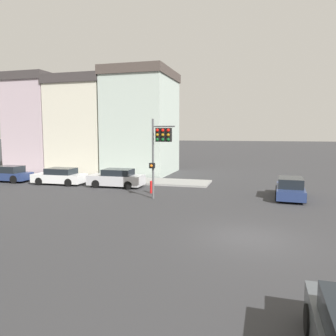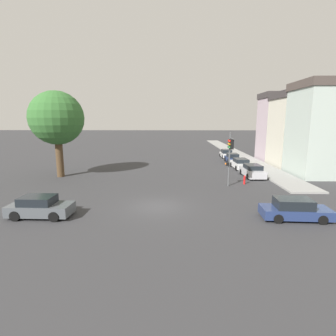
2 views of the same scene
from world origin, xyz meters
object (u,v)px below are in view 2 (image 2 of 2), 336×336
crossing_car_0 (40,207)px  parked_car_2 (232,158)px  parked_car_0 (252,171)px  parked_car_1 (240,164)px  street_tree (57,118)px  crossing_car_1 (295,210)px  parked_car_3 (226,154)px  fire_hydrant (244,180)px  traffic_signal (230,149)px

crossing_car_0 → parked_car_2: bearing=53.6°
parked_car_0 → parked_car_1: size_ratio=0.99×
parked_car_1 → parked_car_2: (0.05, 5.22, 0.01)m
street_tree → crossing_car_1: bearing=-31.4°
parked_car_0 → parked_car_3: 15.78m
parked_car_3 → crossing_car_1: bearing=177.6°
crossing_car_1 → fire_hydrant: (-0.76, 9.60, -0.17)m
fire_hydrant → parked_car_1: bearing=78.5°
street_tree → parked_car_1: size_ratio=2.17×
traffic_signal → parked_car_0: bearing=-124.9°
traffic_signal → street_tree: bearing=-11.3°
parked_car_2 → fire_hydrant: (-1.86, -14.06, -0.18)m
fire_hydrant → crossing_car_1: bearing=-85.5°
crossing_car_0 → parked_car_2: crossing_car_0 is taller
street_tree → crossing_car_1: 25.56m
crossing_car_0 → crossing_car_1: size_ratio=0.94×
fire_hydrant → parked_car_3: bearing=84.1°
street_tree → crossing_car_0: street_tree is taller
street_tree → crossing_car_1: size_ratio=2.17×
parked_car_1 → parked_car_3: parked_car_3 is taller
crossing_car_1 → fire_hydrant: crossing_car_1 is taller
parked_car_1 → traffic_signal: bearing=158.5°
traffic_signal → parked_car_3: 21.22m
parked_car_2 → traffic_signal: bearing=166.2°
fire_hydrant → street_tree: bearing=170.8°
crossing_car_0 → parked_car_3: (18.36, 28.89, -0.02)m
parked_car_2 → parked_car_3: (0.13, 5.30, -0.00)m
crossing_car_0 → parked_car_2: 29.81m
traffic_signal → parked_car_1: size_ratio=1.18×
crossing_car_1 → parked_car_3: 29.00m
parked_car_1 → parked_car_3: size_ratio=1.17×
traffic_signal → parked_car_0: traffic_signal is taller
traffic_signal → crossing_car_0: (-14.50, -8.25, -3.09)m
street_tree → parked_car_0: size_ratio=2.18×
parked_car_0 → parked_car_2: size_ratio=1.14×
parked_car_3 → crossing_car_0: bearing=147.6°
crossing_car_0 → parked_car_3: 34.23m
parked_car_0 → crossing_car_1: bearing=173.9°
street_tree → parked_car_0: bearing=0.7°
parked_car_0 → street_tree: bearing=89.3°
crossing_car_1 → parked_car_1: crossing_car_1 is taller
street_tree → traffic_signal: street_tree is taller
crossing_car_0 → crossing_car_1: crossing_car_0 is taller
parked_car_0 → fire_hydrant: size_ratio=4.85×
crossing_car_1 → parked_car_3: (1.23, 28.97, 0.01)m
parked_car_1 → parked_car_3: bearing=-2.5°
parked_car_0 → fire_hydrant: (-1.85, -3.59, -0.21)m
crossing_car_1 → parked_car_3: parked_car_3 is taller
parked_car_0 → parked_car_1: (-0.04, 5.25, -0.04)m
parked_car_0 → parked_car_2: 10.47m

